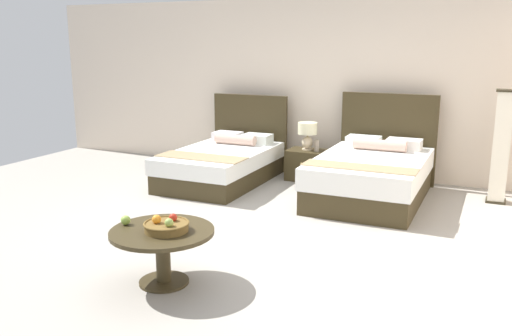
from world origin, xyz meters
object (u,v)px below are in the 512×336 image
Objects in this scene: bed_near_corner at (372,175)px; table_lamp at (307,132)px; floor_lamp_corner at (501,147)px; nightstand at (306,165)px; loose_apple at (126,220)px; coffee_table at (162,242)px; vase at (317,146)px; bed_near_window at (224,162)px; fruit_bowl at (166,226)px.

table_lamp is (-1.12, 0.64, 0.39)m from bed_near_corner.
floor_lamp_corner is at bearing 19.11° from bed_near_corner.
loose_apple is (-0.27, -3.93, 0.30)m from nightstand.
table_lamp reaches higher than coffee_table.
bed_near_corner is at bearing -31.27° from vase.
bed_near_window is 3.75m from floor_lamp_corner.
nightstand is 0.62× the size of coffee_table.
bed_near_window is at bearing -149.46° from table_lamp.
fruit_bowl is (1.21, -3.31, 0.24)m from bed_near_window.
nightstand is at bearing -90.00° from table_lamp.
bed_near_corner is 1.14m from vase.
fruit_bowl is 4.61× the size of loose_apple.
bed_near_corner is 2.35× the size of coffee_table.
bed_near_corner is at bearing -29.77° from table_lamp.
bed_near_window is 3.53m from fruit_bowl.
bed_near_corner is (2.19, -0.01, 0.04)m from bed_near_window.
nightstand is 6.58× the size of loose_apple.
bed_near_corner reaches higher than nightstand.
table_lamp is at bearing 159.91° from vase.
loose_apple is at bearing -127.05° from floor_lamp_corner.
vase reaches higher than coffee_table.
coffee_table reaches higher than nightstand.
bed_near_corner is 1.64m from floor_lamp_corner.
nightstand is 2.67m from floor_lamp_corner.
fruit_bowl is 0.41m from loose_apple.
fruit_bowl is at bearing -87.99° from nightstand.
table_lamp reaches higher than nightstand.
nightstand is at bearing 92.01° from fruit_bowl.
floor_lamp_corner reaches higher than fruit_bowl.
vase is (-0.95, 0.58, 0.21)m from bed_near_corner.
floor_lamp_corner reaches higher than bed_near_corner.
bed_near_window is at bearing 179.81° from bed_near_corner.
nightstand is at bearing 151.01° from bed_near_corner.
vase is 3.88m from fruit_bowl.
table_lamp is at bearing 30.54° from bed_near_window.
vase is at bearing -13.69° from nightstand.
bed_near_window is at bearing 109.32° from coffee_table.
vase is at bearing 148.73° from bed_near_corner.
coffee_table is 10.58× the size of loose_apple.
coffee_table is (0.08, -3.91, 0.14)m from nightstand.
bed_near_window is 1.24m from nightstand.
table_lamp is at bearing 91.24° from coffee_table.
loose_apple is 4.81m from floor_lamp_corner.
bed_near_corner is 1.43× the size of floor_lamp_corner.
table_lamp is 0.46× the size of coffee_table.
floor_lamp_corner is (2.46, -0.06, 0.18)m from vase.
loose_apple reaches higher than nightstand.
nightstand is 0.35m from vase.
vase is at bearing 83.60° from loose_apple.
bed_near_window is 1.39m from vase.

